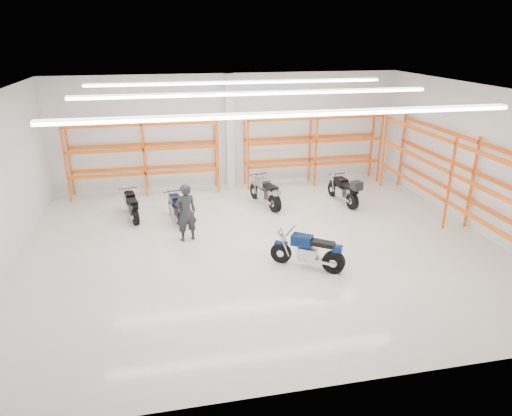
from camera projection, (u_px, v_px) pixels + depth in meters
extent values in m
plane|color=silver|center=(260.00, 245.00, 13.72)|extent=(14.00, 14.00, 0.00)
cube|color=silver|center=(229.00, 131.00, 18.39)|extent=(14.00, 0.02, 4.50)
cube|color=silver|center=(338.00, 277.00, 7.43)|extent=(14.00, 0.02, 4.50)
cube|color=silver|center=(479.00, 160.00, 14.23)|extent=(0.02, 12.00, 4.50)
cube|color=white|center=(261.00, 92.00, 12.10)|extent=(14.00, 12.00, 0.02)
cube|color=white|center=(292.00, 114.00, 9.39)|extent=(10.00, 0.22, 0.10)
cube|color=white|center=(257.00, 93.00, 12.59)|extent=(10.00, 0.22, 0.10)
cube|color=white|center=(239.00, 82.00, 15.33)|extent=(10.00, 0.22, 0.10)
cylinder|color=black|center=(281.00, 253.00, 12.56)|extent=(0.55, 0.43, 0.59)
cylinder|color=black|center=(334.00, 262.00, 12.03)|extent=(0.60, 0.49, 0.61)
cylinder|color=silver|center=(281.00, 253.00, 12.56)|extent=(0.24, 0.22, 0.20)
cylinder|color=silver|center=(334.00, 262.00, 12.03)|extent=(0.29, 0.28, 0.22)
cube|color=#071840|center=(281.00, 243.00, 12.46)|extent=(0.38, 0.32, 0.06)
cube|color=#B7B7BC|center=(308.00, 254.00, 12.25)|extent=(0.62, 0.58, 0.37)
cube|color=#A5A5AA|center=(321.00, 260.00, 12.15)|extent=(0.64, 0.49, 0.08)
cube|color=#071840|center=(302.00, 240.00, 12.18)|extent=(0.64, 0.59, 0.28)
cube|color=black|center=(322.00, 244.00, 11.98)|extent=(0.70, 0.61, 0.12)
cube|color=#071840|center=(337.00, 249.00, 11.86)|extent=(0.33, 0.32, 0.16)
cylinder|color=black|center=(290.00, 231.00, 12.22)|extent=(0.42, 0.59, 0.04)
sphere|color=silver|center=(280.00, 234.00, 12.38)|extent=(0.19, 0.19, 0.19)
cylinder|color=silver|center=(321.00, 262.00, 12.00)|extent=(0.66, 0.49, 0.09)
cylinder|color=black|center=(128.00, 204.00, 16.23)|extent=(0.23, 0.55, 0.54)
cylinder|color=black|center=(136.00, 216.00, 15.08)|extent=(0.28, 0.58, 0.56)
cylinder|color=silver|center=(128.00, 204.00, 16.23)|extent=(0.16, 0.20, 0.18)
cylinder|color=silver|center=(136.00, 216.00, 15.08)|extent=(0.22, 0.23, 0.20)
cube|color=black|center=(127.00, 197.00, 16.13)|extent=(0.21, 0.35, 0.05)
cube|color=#B7B7BC|center=(132.00, 207.00, 15.59)|extent=(0.42, 0.53, 0.34)
cube|color=#A5A5AA|center=(134.00, 213.00, 15.33)|extent=(0.25, 0.64, 0.07)
cube|color=black|center=(130.00, 196.00, 15.60)|extent=(0.41, 0.56, 0.25)
cube|color=black|center=(132.00, 201.00, 15.18)|extent=(0.40, 0.64, 0.11)
cube|color=black|center=(135.00, 207.00, 14.88)|extent=(0.25, 0.27, 0.14)
cylinder|color=black|center=(128.00, 188.00, 15.79)|extent=(0.62, 0.17, 0.03)
sphere|color=silver|center=(127.00, 190.00, 16.07)|extent=(0.17, 0.17, 0.17)
cylinder|color=silver|center=(130.00, 214.00, 15.25)|extent=(0.23, 0.68, 0.08)
cylinder|color=black|center=(172.00, 206.00, 15.98)|extent=(0.22, 0.54, 0.53)
cylinder|color=black|center=(182.00, 220.00, 14.84)|extent=(0.28, 0.57, 0.55)
cylinder|color=silver|center=(172.00, 206.00, 15.98)|extent=(0.16, 0.20, 0.18)
cylinder|color=silver|center=(182.00, 220.00, 14.84)|extent=(0.22, 0.23, 0.20)
cube|color=#071639|center=(171.00, 199.00, 15.88)|extent=(0.20, 0.34, 0.05)
cube|color=#B7B7BC|center=(177.00, 210.00, 15.35)|extent=(0.41, 0.52, 0.34)
cube|color=#A5A5AA|center=(180.00, 216.00, 15.09)|extent=(0.24, 0.63, 0.07)
cube|color=#071639|center=(175.00, 199.00, 15.36)|extent=(0.40, 0.55, 0.25)
cube|color=black|center=(179.00, 204.00, 14.94)|extent=(0.39, 0.63, 0.11)
cube|color=#071639|center=(182.00, 210.00, 14.64)|extent=(0.24, 0.27, 0.14)
cylinder|color=black|center=(172.00, 191.00, 15.55)|extent=(0.62, 0.17, 0.03)
sphere|color=silver|center=(171.00, 193.00, 15.83)|extent=(0.17, 0.17, 0.17)
cylinder|color=silver|center=(176.00, 217.00, 15.01)|extent=(0.22, 0.67, 0.08)
cylinder|color=black|center=(255.00, 191.00, 17.41)|extent=(0.29, 0.63, 0.62)
cylinder|color=black|center=(275.00, 203.00, 16.13)|extent=(0.35, 0.66, 0.64)
cylinder|color=silver|center=(255.00, 191.00, 17.41)|extent=(0.19, 0.24, 0.21)
cylinder|color=silver|center=(275.00, 203.00, 16.13)|extent=(0.26, 0.27, 0.23)
cube|color=gray|center=(255.00, 183.00, 17.30)|extent=(0.25, 0.40, 0.06)
cube|color=#B7B7BC|center=(265.00, 194.00, 16.70)|extent=(0.50, 0.61, 0.39)
cube|color=#A5A5AA|center=(270.00, 200.00, 16.41)|extent=(0.31, 0.73, 0.08)
cube|color=gray|center=(263.00, 183.00, 16.71)|extent=(0.49, 0.65, 0.29)
cube|color=black|center=(270.00, 187.00, 16.23)|extent=(0.48, 0.74, 0.12)
cube|color=gray|center=(276.00, 193.00, 15.91)|extent=(0.29, 0.32, 0.16)
cylinder|color=black|center=(258.00, 174.00, 16.92)|extent=(0.70, 0.23, 0.04)
sphere|color=silver|center=(254.00, 176.00, 17.23)|extent=(0.20, 0.20, 0.20)
cylinder|color=silver|center=(267.00, 201.00, 16.31)|extent=(0.30, 0.77, 0.09)
cylinder|color=black|center=(333.00, 189.00, 17.66)|extent=(0.20, 0.59, 0.58)
cylinder|color=black|center=(352.00, 201.00, 16.39)|extent=(0.26, 0.62, 0.60)
cylinder|color=silver|center=(333.00, 189.00, 17.66)|extent=(0.16, 0.21, 0.19)
cylinder|color=silver|center=(352.00, 201.00, 16.39)|extent=(0.22, 0.24, 0.21)
cube|color=black|center=(333.00, 182.00, 17.56)|extent=(0.19, 0.36, 0.06)
cube|color=#B7B7BC|center=(343.00, 192.00, 16.96)|extent=(0.42, 0.55, 0.37)
cube|color=#A5A5AA|center=(348.00, 198.00, 16.68)|extent=(0.21, 0.68, 0.08)
cube|color=black|center=(341.00, 182.00, 16.98)|extent=(0.40, 0.58, 0.27)
cube|color=black|center=(349.00, 186.00, 16.51)|extent=(0.38, 0.67, 0.12)
cube|color=black|center=(354.00, 191.00, 16.18)|extent=(0.25, 0.28, 0.15)
cylinder|color=black|center=(337.00, 174.00, 17.19)|extent=(0.67, 0.13, 0.03)
sphere|color=silver|center=(333.00, 176.00, 17.50)|extent=(0.18, 0.18, 0.18)
cylinder|color=silver|center=(345.00, 199.00, 16.60)|extent=(0.19, 0.73, 0.09)
cube|color=black|center=(357.00, 186.00, 15.99)|extent=(0.38, 0.41, 0.29)
imported|color=#232326|center=(186.00, 213.00, 13.72)|extent=(0.75, 0.58, 1.81)
cube|color=white|center=(230.00, 132.00, 18.23)|extent=(0.32, 0.32, 4.50)
cube|color=#FD5105|center=(69.00, 158.00, 17.38)|extent=(0.07, 0.07, 3.00)
cube|color=#FD5105|center=(66.00, 163.00, 16.65)|extent=(0.07, 0.07, 3.00)
cube|color=#FD5105|center=(145.00, 154.00, 17.91)|extent=(0.07, 0.07, 3.00)
cube|color=#FD5105|center=(144.00, 159.00, 17.18)|extent=(0.07, 0.07, 3.00)
cube|color=#FD5105|center=(215.00, 151.00, 18.44)|extent=(0.07, 0.07, 3.00)
cube|color=#FD5105|center=(218.00, 155.00, 17.71)|extent=(0.07, 0.07, 3.00)
cube|color=#FD5105|center=(146.00, 168.00, 18.11)|extent=(5.60, 0.07, 0.12)
cube|color=#FD5105|center=(145.00, 174.00, 17.38)|extent=(5.60, 0.07, 0.12)
cube|color=#FD5105|center=(144.00, 145.00, 17.78)|extent=(5.60, 0.07, 0.12)
cube|color=#FD5105|center=(143.00, 149.00, 17.05)|extent=(5.60, 0.07, 0.12)
cube|color=#FD5105|center=(142.00, 121.00, 17.44)|extent=(5.60, 0.07, 0.12)
cube|color=#FD5105|center=(141.00, 124.00, 16.71)|extent=(5.60, 0.07, 0.12)
cube|color=#FD5105|center=(245.00, 149.00, 18.66)|extent=(0.07, 0.07, 3.00)
cube|color=#FD5105|center=(248.00, 154.00, 17.93)|extent=(0.07, 0.07, 3.00)
cube|color=#FD5105|center=(310.00, 146.00, 19.19)|extent=(0.07, 0.07, 3.00)
cube|color=#FD5105|center=(316.00, 150.00, 18.46)|extent=(0.07, 0.07, 3.00)
cube|color=#FD5105|center=(372.00, 143.00, 19.72)|extent=(0.07, 0.07, 3.00)
cube|color=#FD5105|center=(380.00, 147.00, 18.99)|extent=(0.07, 0.07, 3.00)
cube|color=#FD5105|center=(309.00, 159.00, 19.39)|extent=(5.60, 0.07, 0.12)
cube|color=#FD5105|center=(315.00, 164.00, 18.66)|extent=(5.60, 0.07, 0.12)
cube|color=#FD5105|center=(310.00, 137.00, 19.06)|extent=(5.60, 0.07, 0.12)
cube|color=#FD5105|center=(316.00, 141.00, 18.33)|extent=(5.60, 0.07, 0.12)
cube|color=#FD5105|center=(311.00, 115.00, 18.72)|extent=(5.60, 0.07, 0.12)
cube|color=#FD5105|center=(318.00, 118.00, 17.99)|extent=(5.60, 0.07, 0.12)
cube|color=#FD5105|center=(472.00, 183.00, 14.47)|extent=(0.07, 0.07, 3.00)
cube|color=#FD5105|center=(449.00, 185.00, 14.32)|extent=(0.07, 0.07, 3.00)
cube|color=#FD5105|center=(402.00, 150.00, 18.59)|extent=(0.07, 0.07, 3.00)
cube|color=#FD5105|center=(384.00, 151.00, 18.44)|extent=(0.07, 0.07, 3.00)
cube|color=#FD5105|center=(469.00, 200.00, 14.68)|extent=(0.07, 9.00, 0.12)
cube|color=#FD5105|center=(447.00, 201.00, 14.53)|extent=(0.07, 9.00, 0.12)
cube|color=#FD5105|center=(474.00, 172.00, 14.34)|extent=(0.07, 9.00, 0.12)
cube|color=#FD5105|center=(451.00, 173.00, 14.19)|extent=(0.07, 9.00, 0.12)
cube|color=#FD5105|center=(479.00, 142.00, 14.00)|extent=(0.07, 9.00, 0.12)
cube|color=#FD5105|center=(456.00, 144.00, 13.85)|extent=(0.07, 9.00, 0.12)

